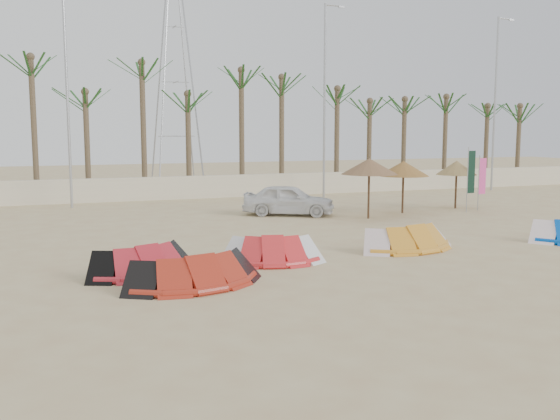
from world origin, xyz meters
name	(u,v)px	position (x,y,z in m)	size (l,w,h in m)	color
ground	(367,293)	(0.00, 0.00, 0.00)	(120.00, 120.00, 0.00)	#C6B686
boundary_wall	(181,188)	(0.00, 22.00, 0.65)	(60.00, 0.30, 1.30)	beige
palm_line	(185,86)	(0.67, 23.50, 6.44)	(52.00, 4.00, 7.70)	brown
lamp_b	(68,92)	(-5.96, 20.00, 5.77)	(1.25, 0.14, 11.00)	#A5A8AD
lamp_c	(325,97)	(8.04, 20.00, 5.77)	(1.25, 0.14, 11.00)	#A5A8AD
lamp_d	(495,101)	(20.04, 20.00, 5.77)	(1.25, 0.14, 11.00)	#A5A8AD
pylon	(178,189)	(1.00, 28.00, 0.00)	(3.00, 3.00, 14.00)	#A5A8AD
kite_red_left	(143,258)	(-4.77, 4.06, 0.42)	(3.52, 2.43, 0.90)	#B5212B
kite_red_mid	(192,268)	(-3.76, 2.37, 0.42)	(3.86, 2.26, 0.90)	#A12616
kite_red_right	(269,248)	(-1.03, 4.23, 0.42)	(3.24, 2.14, 0.90)	red
kite_orange	(404,236)	(3.95, 4.69, 0.42)	(3.80, 2.17, 0.90)	orange
parasol_left	(369,166)	(6.18, 11.26, 2.32)	(2.51, 2.51, 2.67)	#4C331E
parasol_mid	(403,169)	(8.58, 12.32, 2.11)	(2.40, 2.40, 2.46)	#4C331E
parasol_right	(457,168)	(12.04, 12.96, 2.04)	(2.03, 2.03, 2.39)	#4C331E
flag_pink	(482,178)	(12.74, 11.89, 1.60)	(0.45, 0.04, 2.70)	#A5A8AD
flag_green	(471,174)	(11.74, 11.45, 1.84)	(0.45, 0.05, 3.10)	#A5A8AD
car	(289,200)	(3.28, 13.57, 0.71)	(1.68, 4.19, 1.43)	white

